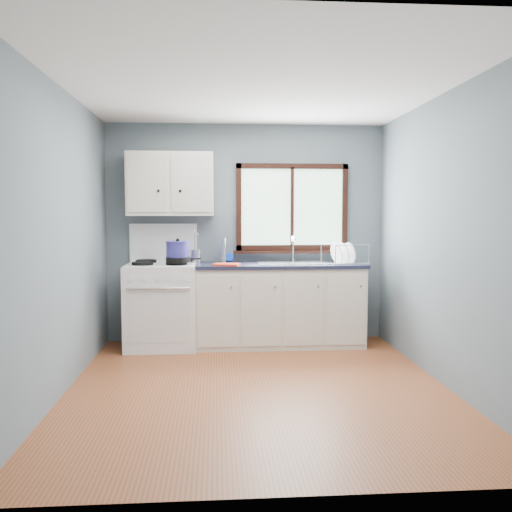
{
  "coord_description": "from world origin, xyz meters",
  "views": [
    {
      "loc": [
        -0.35,
        -4.49,
        1.47
      ],
      "look_at": [
        0.05,
        0.9,
        1.05
      ],
      "focal_mm": 38.0,
      "sensor_mm": 36.0,
      "label": 1
    }
  ],
  "objects": [
    {
      "name": "gas_range",
      "position": [
        -0.95,
        1.47,
        0.49
      ],
      "size": [
        0.76,
        0.69,
        1.36
      ],
      "color": "white",
      "rests_on": "floor"
    },
    {
      "name": "wall_front",
      "position": [
        0.0,
        -1.81,
        1.25
      ],
      "size": [
        3.2,
        0.02,
        2.5
      ],
      "primitive_type": "cube",
      "color": "slate",
      "rests_on": "ground"
    },
    {
      "name": "thermos",
      "position": [
        -0.27,
        1.67,
        1.06
      ],
      "size": [
        0.08,
        0.08,
        0.28
      ],
      "primitive_type": "cylinder",
      "rotation": [
        0.0,
        0.0,
        -0.34
      ],
      "color": "silver",
      "rests_on": "countertop"
    },
    {
      "name": "dish_towel",
      "position": [
        -0.24,
        1.3,
        0.93
      ],
      "size": [
        0.31,
        0.26,
        0.02
      ],
      "primitive_type": "cube",
      "rotation": [
        0.0,
        0.0,
        -0.25
      ],
      "color": "red",
      "rests_on": "countertop"
    },
    {
      "name": "wall_right",
      "position": [
        1.61,
        0.0,
        1.25
      ],
      "size": [
        0.02,
        3.6,
        2.5
      ],
      "primitive_type": "cube",
      "color": "slate",
      "rests_on": "ground"
    },
    {
      "name": "ceiling",
      "position": [
        0.0,
        0.0,
        2.51
      ],
      "size": [
        3.2,
        3.6,
        0.02
      ],
      "primitive_type": "cube",
      "color": "white",
      "rests_on": "wall_back"
    },
    {
      "name": "soap_bottle",
      "position": [
        -0.2,
        1.68,
        1.06
      ],
      "size": [
        0.12,
        0.12,
        0.28
      ],
      "primitive_type": "imported",
      "rotation": [
        0.0,
        0.0,
        0.1
      ],
      "color": "#0E3CBB",
      "rests_on": "countertop"
    },
    {
      "name": "upper_cabinets",
      "position": [
        -0.85,
        1.63,
        1.8
      ],
      "size": [
        0.95,
        0.35,
        0.7
      ],
      "color": "silver",
      "rests_on": "wall_back"
    },
    {
      "name": "dish_rack",
      "position": [
        1.08,
        1.45,
        0.98
      ],
      "size": [
        0.53,
        0.46,
        0.23
      ],
      "rotation": [
        0.0,
        0.0,
        0.32
      ],
      "color": "silver",
      "rests_on": "countertop"
    },
    {
      "name": "wall_back",
      "position": [
        0.0,
        1.81,
        1.25
      ],
      "size": [
        3.2,
        0.02,
        2.5
      ],
      "primitive_type": "cube",
      "color": "slate",
      "rests_on": "ground"
    },
    {
      "name": "floor",
      "position": [
        0.0,
        0.0,
        -0.01
      ],
      "size": [
        3.2,
        3.6,
        0.02
      ],
      "primitive_type": "cube",
      "color": "brown",
      "rests_on": "ground"
    },
    {
      "name": "wall_left",
      "position": [
        -1.61,
        0.0,
        1.25
      ],
      "size": [
        0.02,
        3.6,
        2.5
      ],
      "primitive_type": "cube",
      "color": "slate",
      "rests_on": "ground"
    },
    {
      "name": "window",
      "position": [
        0.54,
        1.77,
        1.48
      ],
      "size": [
        1.36,
        0.1,
        1.03
      ],
      "color": "#9EC6A8",
      "rests_on": "wall_back"
    },
    {
      "name": "stockpot",
      "position": [
        -0.76,
        1.33,
        1.07
      ],
      "size": [
        0.33,
        0.33,
        0.25
      ],
      "rotation": [
        0.0,
        0.0,
        -0.33
      ],
      "color": "navy",
      "rests_on": "gas_range"
    },
    {
      "name": "utensil_crock",
      "position": [
        -0.58,
        1.61,
        1.0
      ],
      "size": [
        0.15,
        0.15,
        0.38
      ],
      "rotation": [
        0.0,
        0.0,
        -0.35
      ],
      "color": "silver",
      "rests_on": "countertop"
    },
    {
      "name": "countertop",
      "position": [
        0.36,
        1.49,
        0.9
      ],
      "size": [
        1.89,
        0.64,
        0.04
      ],
      "primitive_type": "cube",
      "color": "black",
      "rests_on": "base_cabinets"
    },
    {
      "name": "base_cabinets",
      "position": [
        0.36,
        1.49,
        0.41
      ],
      "size": [
        1.85,
        0.6,
        0.88
      ],
      "color": "silver",
      "rests_on": "floor"
    },
    {
      "name": "sink",
      "position": [
        0.54,
        1.49,
        0.86
      ],
      "size": [
        0.84,
        0.46,
        0.44
      ],
      "color": "silver",
      "rests_on": "countertop"
    },
    {
      "name": "skillet",
      "position": [
        -0.75,
        1.3,
        0.99
      ],
      "size": [
        0.41,
        0.34,
        0.05
      ],
      "rotation": [
        0.0,
        0.0,
        0.42
      ],
      "color": "black",
      "rests_on": "gas_range"
    }
  ]
}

